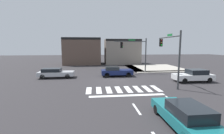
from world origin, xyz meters
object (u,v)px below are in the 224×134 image
(traffic_signal_southeast, at_px, (170,49))
(car_silver, at_px, (55,73))
(car_navy, at_px, (116,71))
(car_white, at_px, (194,76))
(car_teal, at_px, (184,115))
(traffic_signal_northeast, at_px, (135,49))

(traffic_signal_southeast, bearing_deg, car_silver, 67.95)
(car_silver, bearing_deg, car_navy, 0.95)
(car_silver, relative_size, car_white, 1.02)
(car_teal, bearing_deg, car_silver, 34.64)
(car_white, bearing_deg, car_navy, -26.35)
(traffic_signal_southeast, xyz_separation_m, car_white, (3.81, 1.21, -3.26))
(traffic_signal_southeast, height_order, car_silver, traffic_signal_southeast)
(car_navy, bearing_deg, traffic_signal_northeast, 36.64)
(traffic_signal_northeast, xyz_separation_m, car_white, (5.66, -7.02, -3.11))
(car_teal, height_order, car_navy, car_navy)
(traffic_signal_northeast, relative_size, car_navy, 1.26)
(traffic_signal_southeast, distance_m, traffic_signal_northeast, 8.44)
(car_silver, height_order, car_white, car_white)
(traffic_signal_northeast, bearing_deg, car_silver, 12.67)
(car_navy, relative_size, car_white, 0.96)
(traffic_signal_southeast, relative_size, car_white, 1.26)
(car_teal, distance_m, car_navy, 14.86)
(traffic_signal_northeast, height_order, car_silver, traffic_signal_northeast)
(car_navy, bearing_deg, car_white, -26.35)
(traffic_signal_northeast, bearing_deg, traffic_signal_southeast, 102.68)
(car_silver, bearing_deg, car_white, -13.93)
(traffic_signal_southeast, bearing_deg, traffic_signal_northeast, 12.68)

